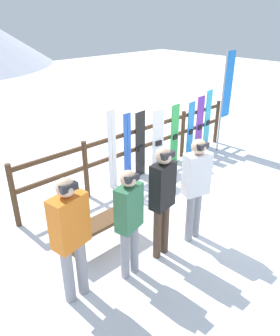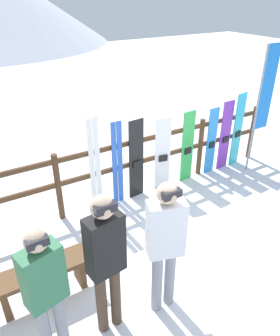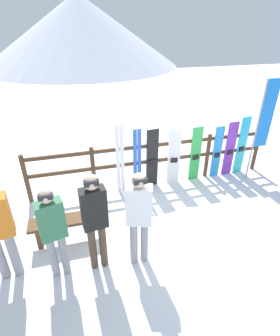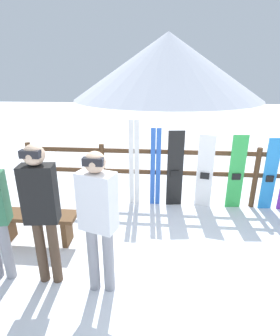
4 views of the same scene
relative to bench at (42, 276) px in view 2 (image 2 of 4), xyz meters
name	(u,v)px [view 2 (image 2 of 4)]	position (x,y,z in m)	size (l,w,h in m)	color
ground_plane	(202,254)	(2.21, -0.44, -0.36)	(40.00, 40.00, 0.00)	white
fence	(137,160)	(2.21, 1.46, 0.37)	(6.04, 0.10, 1.20)	#4C331E
bench	(42,276)	(0.00, 0.00, 0.00)	(1.26, 0.36, 0.49)	brown
person_black	(106,256)	(0.53, -0.78, 0.72)	(0.41, 0.26, 1.80)	#4C3828
person_white	(165,240)	(1.21, -0.86, 0.69)	(0.46, 0.34, 1.76)	gray
person_plaid_green	(45,287)	(-0.10, -0.77, 0.63)	(0.43, 0.30, 1.67)	gray
ski_pair_white	(95,166)	(1.37, 1.41, 0.50)	(0.20, 0.02, 1.70)	white
ski_pair_blue	(117,164)	(1.78, 1.41, 0.42)	(0.20, 0.02, 1.55)	blue
snowboard_black_stripe	(136,160)	(2.16, 1.40, 0.40)	(0.31, 0.08, 1.51)	black
snowboard_white	(162,154)	(2.73, 1.40, 0.36)	(0.31, 0.10, 1.44)	white
snowboard_green	(188,147)	(3.32, 1.40, 0.37)	(0.29, 0.07, 1.45)	green
snowboard_blue	(211,142)	(3.93, 1.40, 0.34)	(0.25, 0.07, 1.41)	#288CE0
snowboard_purple	(225,136)	(4.30, 1.40, 0.39)	(0.29, 0.07, 1.49)	purple
snowboard_cyan	(238,130)	(4.65, 1.40, 0.44)	(0.30, 0.09, 1.60)	#2DBFCC
rental_flag	(263,97)	(4.81, 1.04, 1.23)	(0.40, 0.04, 2.58)	#99999E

